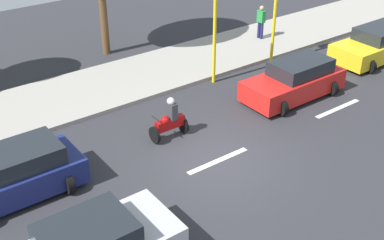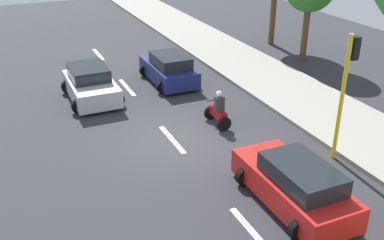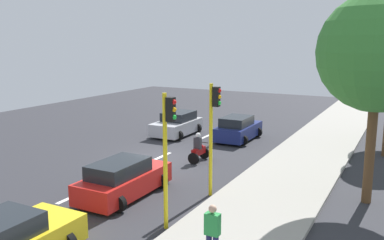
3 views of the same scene
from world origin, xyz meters
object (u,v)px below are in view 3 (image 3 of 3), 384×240
Objects in this scene: street_tree_center at (378,53)px; car_red at (123,179)px; car_dark_blue at (238,129)px; car_silver at (177,124)px; motorcycle at (199,149)px; pedestrian_near_signal at (212,233)px; traffic_light_midblock at (213,124)px; traffic_light_corner at (168,142)px.

car_red is at bearing -155.63° from street_tree_center.
car_red is at bearing -92.09° from car_dark_blue.
car_red is 11.17m from car_dark_blue.
motorcycle is (4.08, -4.86, -0.07)m from car_silver.
car_red is 1.10× the size of car_dark_blue.
pedestrian_near_signal is 5.80m from traffic_light_midblock.
traffic_light_midblock is at bearing -52.76° from car_silver.
car_silver is 14.19m from traffic_light_corner.
motorcycle is 9.79m from street_tree_center.
car_silver is at bearing 130.01° from motorcycle.
pedestrian_near_signal is 3.37m from traffic_light_corner.
car_dark_blue is 0.87× the size of traffic_light_corner.
street_tree_center is at bearing -12.90° from motorcycle.
motorcycle is at bearing 109.80° from traffic_light_corner.
motorcycle is (0.00, -5.39, -0.07)m from car_dark_blue.
street_tree_center is at bearing -28.76° from car_silver.
car_red is 0.96× the size of traffic_light_midblock.
car_silver is 14.85m from street_tree_center.
traffic_light_midblock is at bearing -74.14° from car_dark_blue.
motorcycle is 0.19× the size of street_tree_center.
street_tree_center reaches higher than car_red.
pedestrian_near_signal is (9.07, -13.85, 0.35)m from car_silver.
car_dark_blue is at bearing 138.41° from street_tree_center.
traffic_light_corner is at bearing -78.22° from car_dark_blue.
car_dark_blue is at bearing 109.16° from pedestrian_near_signal.
traffic_light_corner is at bearing -134.79° from street_tree_center.
car_red and car_dark_blue have the same top height.
pedestrian_near_signal reaches higher than car_silver.
pedestrian_near_signal is at bearing -60.95° from motorcycle.
motorcycle reaches higher than car_dark_blue.
pedestrian_near_signal reaches higher than motorcycle.
street_tree_center reaches higher than traffic_light_corner.
street_tree_center reaches higher than motorcycle.
pedestrian_near_signal is at bearing -34.01° from traffic_light_corner.
motorcycle is at bearing -89.99° from car_dark_blue.
traffic_light_midblock reaches higher than motorcycle.
motorcycle is 0.34× the size of traffic_light_midblock.
traffic_light_corner is at bearing -70.20° from motorcycle.
pedestrian_near_signal is 0.38× the size of traffic_light_corner.
car_red is at bearing 149.14° from pedestrian_near_signal.
street_tree_center is (8.19, -1.88, 5.03)m from motorcycle.
traffic_light_midblock is at bearing 115.04° from pedestrian_near_signal.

